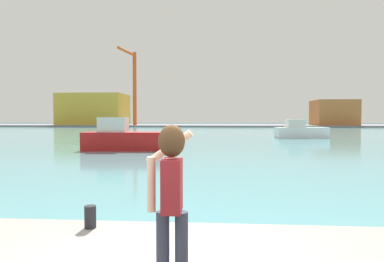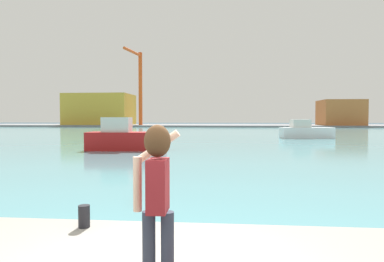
{
  "view_description": "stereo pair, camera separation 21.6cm",
  "coord_description": "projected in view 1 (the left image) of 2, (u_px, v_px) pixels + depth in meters",
  "views": [
    {
      "loc": [
        0.61,
        -3.83,
        2.42
      ],
      "look_at": [
        -0.25,
        7.67,
        1.97
      ],
      "focal_mm": 32.03,
      "sensor_mm": 36.0,
      "label": 1
    },
    {
      "loc": [
        0.82,
        -3.81,
        2.42
      ],
      "look_at": [
        -0.25,
        7.67,
        1.97
      ],
      "focal_mm": 32.03,
      "sensor_mm": 36.0,
      "label": 2
    }
  ],
  "objects": [
    {
      "name": "ground_plane",
      "position": [
        214.0,
        133.0,
        53.78
      ],
      "size": [
        220.0,
        220.0,
        0.0
      ],
      "primitive_type": "plane",
      "color": "#334751"
    },
    {
      "name": "person_photographer",
      "position": [
        171.0,
        189.0,
        3.6
      ],
      "size": [
        0.52,
        0.55,
        1.74
      ],
      "rotation": [
        0.0,
        0.0,
        1.59
      ],
      "color": "#2D3342",
      "rests_on": "quay_promenade"
    },
    {
      "name": "far_shore_dock",
      "position": [
        215.0,
        126.0,
        95.62
      ],
      "size": [
        140.0,
        20.0,
        0.45
      ],
      "primitive_type": "cube",
      "color": "gray",
      "rests_on": "ground_plane"
    },
    {
      "name": "harbor_bollard",
      "position": [
        90.0,
        217.0,
        5.62
      ],
      "size": [
        0.19,
        0.19,
        0.37
      ],
      "primitive_type": "cylinder",
      "color": "black",
      "rests_on": "quay_promenade"
    },
    {
      "name": "boat_moored_2",
      "position": [
        300.0,
        131.0,
        40.35
      ],
      "size": [
        6.25,
        2.7,
        2.18
      ],
      "rotation": [
        0.0,
        0.0,
        0.14
      ],
      "color": "white",
      "rests_on": "harbor_water"
    },
    {
      "name": "warehouse_left",
      "position": [
        94.0,
        109.0,
        96.28
      ],
      "size": [
        17.61,
        12.43,
        8.58
      ],
      "primitive_type": "cube",
      "color": "gold",
      "rests_on": "far_shore_dock"
    },
    {
      "name": "harbor_water",
      "position": [
        214.0,
        132.0,
        55.77
      ],
      "size": [
        140.0,
        100.0,
        0.02
      ],
      "primitive_type": "cube",
      "color": "#599EA8",
      "rests_on": "ground_plane"
    },
    {
      "name": "port_crane",
      "position": [
        133.0,
        81.0,
        90.48
      ],
      "size": [
        2.23,
        10.74,
        19.42
      ],
      "color": "#D84C19",
      "rests_on": "far_shore_dock"
    },
    {
      "name": "boat_moored",
      "position": [
        121.0,
        138.0,
        25.2
      ],
      "size": [
        5.84,
        2.26,
        2.43
      ],
      "rotation": [
        0.0,
        0.0,
        0.06
      ],
      "color": "#B21919",
      "rests_on": "harbor_water"
    },
    {
      "name": "warehouse_right",
      "position": [
        334.0,
        113.0,
        89.72
      ],
      "size": [
        10.16,
        9.76,
        6.54
      ],
      "primitive_type": "cube",
      "color": "#B26633",
      "rests_on": "far_shore_dock"
    }
  ]
}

